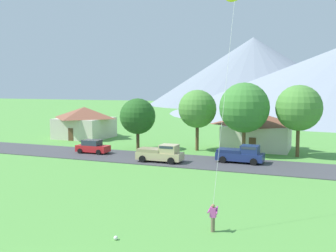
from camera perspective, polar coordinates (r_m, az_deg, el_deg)
name	(u,v)px	position (r m, az deg, el deg)	size (l,w,h in m)	color
road_strip	(213,163)	(44.77, 6.55, -5.29)	(160.00, 7.75, 0.08)	#424247
mountain_east_ridge	(253,71)	(186.56, 12.08, 7.70)	(95.30, 95.30, 30.60)	gray
house_leftmost	(85,122)	(67.30, -11.90, 0.58)	(8.54, 8.44, 5.14)	beige
house_left_center	(257,130)	(55.14, 12.61, -0.59)	(9.38, 6.95, 5.07)	beige
tree_left_of_center	(197,109)	(52.82, 4.24, 2.45)	(5.06, 5.06, 8.11)	brown
tree_center	(299,108)	(50.27, 18.26, 2.46)	(5.54, 5.54, 8.74)	brown
tree_right_of_center	(138,116)	(53.72, -4.38, 1.40)	(4.84, 4.84, 6.95)	#4C3823
tree_near_right	(244,108)	(49.80, 10.91, 2.60)	(6.19, 6.19, 9.04)	brown
parked_car_red_west_end	(93,147)	(51.55, -10.76, -2.96)	(4.22, 2.12, 1.68)	red
pickup_truck_navy_west_side	(241,154)	(45.04, 10.48, -3.97)	(5.23, 2.39, 1.99)	navy
pickup_truck_sand_east_side	(161,153)	(44.79, -1.01, -3.92)	(5.24, 2.41, 1.99)	#C6B284
soccer_ball	(116,238)	(23.29, -7.51, -15.63)	(0.24, 0.24, 0.24)	white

